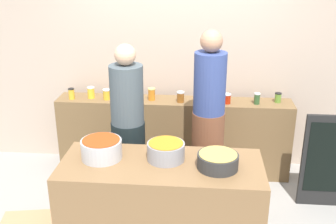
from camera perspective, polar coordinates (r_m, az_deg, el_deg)
storefront_wall at (r=4.86m, az=1.15°, el=9.65°), size 4.80×0.12×3.00m
display_shelf at (r=4.85m, az=0.78°, el=-3.39°), size 2.70×0.36×0.91m
prep_table at (r=3.65m, az=-0.92°, el=-13.01°), size 1.70×0.70×0.84m
preserve_jar_0 at (r=4.83m, az=-13.30°, el=2.51°), size 0.07×0.07×0.13m
preserve_jar_1 at (r=4.81m, az=-10.68°, el=2.69°), size 0.08×0.08×0.13m
preserve_jar_2 at (r=4.74m, az=-8.54°, el=2.45°), size 0.08×0.08×0.12m
preserve_jar_3 at (r=4.74m, az=-5.68°, el=2.52°), size 0.09×0.09×0.11m
preserve_jar_4 at (r=4.67m, az=-2.30°, el=2.51°), size 0.08×0.08×0.14m
preserve_jar_5 at (r=4.60m, az=1.76°, el=2.12°), size 0.08×0.08×0.12m
preserve_jar_6 at (r=4.61m, az=8.22°, el=1.86°), size 0.09×0.09×0.11m
preserve_jar_7 at (r=4.65m, az=12.29°, el=1.85°), size 0.07×0.07×0.13m
preserve_jar_8 at (r=4.76m, az=15.08°, el=1.96°), size 0.07×0.07×0.11m
cooking_pot_left at (r=3.53m, az=-9.25°, el=-5.11°), size 0.35×0.35×0.17m
cooking_pot_center at (r=3.46m, az=-0.30°, el=-5.48°), size 0.32×0.32×0.16m
cooking_pot_right at (r=3.36m, az=6.95°, el=-6.79°), size 0.34×0.34×0.13m
cook_with_tongs at (r=4.07m, az=-5.55°, el=-3.45°), size 0.33×0.33×1.71m
cook_in_cap at (r=4.16m, az=5.62°, el=-2.05°), size 0.33×0.33×1.82m
chalkboard_sign at (r=4.48m, az=21.68°, el=-6.41°), size 0.57×0.05×1.01m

